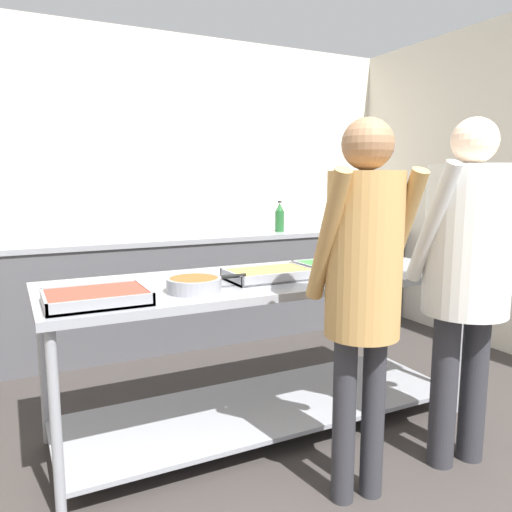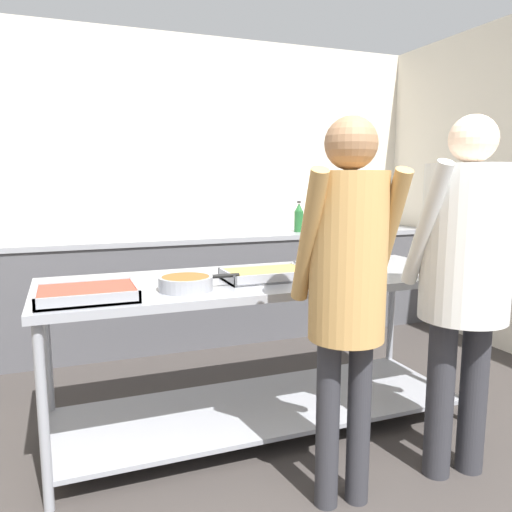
% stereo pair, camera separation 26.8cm
% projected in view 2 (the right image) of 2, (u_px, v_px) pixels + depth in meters
% --- Properties ---
extents(wall_rear, '(4.57, 0.06, 2.65)m').
position_uv_depth(wall_rear, '(188.00, 186.00, 4.56)').
color(wall_rear, beige).
rests_on(wall_rear, ground_plane).
extents(back_counter, '(4.41, 0.65, 0.92)m').
position_uv_depth(back_counter, '(200.00, 287.00, 4.35)').
color(back_counter, '#4C4C51').
rests_on(back_counter, ground_plane).
extents(serving_counter, '(2.33, 0.81, 0.87)m').
position_uv_depth(serving_counter, '(263.00, 326.00, 2.75)').
color(serving_counter, gray).
rests_on(serving_counter, ground_plane).
extents(serving_tray_roast, '(0.43, 0.32, 0.05)m').
position_uv_depth(serving_tray_roast, '(87.00, 294.00, 2.19)').
color(serving_tray_roast, gray).
rests_on(serving_tray_roast, serving_counter).
extents(sauce_pan, '(0.40, 0.26, 0.07)m').
position_uv_depth(sauce_pan, '(186.00, 283.00, 2.37)').
color(sauce_pan, gray).
rests_on(sauce_pan, serving_counter).
extents(serving_tray_vegetables, '(0.44, 0.28, 0.05)m').
position_uv_depth(serving_tray_vegetables, '(265.00, 275.00, 2.63)').
color(serving_tray_vegetables, gray).
rests_on(serving_tray_vegetables, serving_counter).
extents(serving_tray_greens, '(0.36, 0.33, 0.05)m').
position_uv_depth(serving_tray_greens, '(335.00, 269.00, 2.81)').
color(serving_tray_greens, gray).
rests_on(serving_tray_greens, serving_counter).
extents(broccoli_bowl, '(0.23, 0.23, 0.11)m').
position_uv_depth(broccoli_bowl, '(369.00, 259.00, 3.07)').
color(broccoli_bowl, silver).
rests_on(broccoli_bowl, serving_counter).
extents(plate_stack, '(0.22, 0.22, 0.07)m').
position_uv_depth(plate_stack, '(448.00, 267.00, 2.81)').
color(plate_stack, white).
rests_on(plate_stack, serving_counter).
extents(guest_serving_left, '(0.45, 0.37, 1.63)m').
position_uv_depth(guest_serving_left, '(348.00, 272.00, 2.02)').
color(guest_serving_left, '#2D2D33').
rests_on(guest_serving_left, ground_plane).
extents(guest_serving_right, '(0.53, 0.39, 1.67)m').
position_uv_depth(guest_serving_right, '(465.00, 262.00, 2.24)').
color(guest_serving_right, '#2D2D33').
rests_on(guest_serving_right, ground_plane).
extents(water_bottle, '(0.08, 0.08, 0.28)m').
position_uv_depth(water_bottle, '(299.00, 218.00, 4.51)').
color(water_bottle, '#23602D').
rests_on(water_bottle, back_counter).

